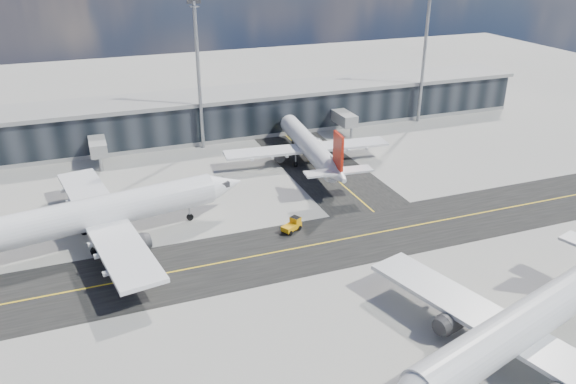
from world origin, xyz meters
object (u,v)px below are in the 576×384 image
airliner_redtail (310,146)px  service_van (311,139)px  airliner_af (89,215)px  baggage_tug (293,225)px  airliner_near (527,322)px

airliner_redtail → service_van: airliner_redtail is taller
airliner_af → baggage_tug: (27.02, -6.10, -3.43)m
airliner_redtail → baggage_tug: size_ratio=10.80×
baggage_tug → service_van: bearing=123.3°
airliner_redtail → service_van: bearing=71.0°
airliner_af → airliner_redtail: (39.14, 16.78, -0.81)m
airliner_near → airliner_redtail: bearing=-16.0°
airliner_near → service_van: airliner_near is taller
airliner_af → baggage_tug: bearing=67.7°
airliner_near → baggage_tug: size_ratio=11.94×
airliner_redtail → baggage_tug: 26.03m
airliner_af → baggage_tug: airliner_af is taller
airliner_af → airliner_near: size_ratio=1.11×
airliner_redtail → baggage_tug: bearing=-112.4°
airliner_redtail → baggage_tug: (-12.11, -22.89, -2.62)m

